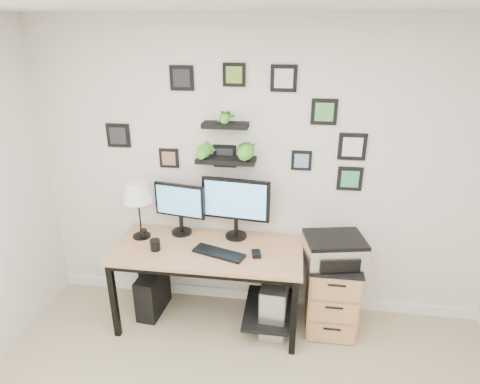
% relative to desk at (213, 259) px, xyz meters
% --- Properties ---
extents(room, '(4.00, 4.00, 4.00)m').
position_rel_desk_xyz_m(room, '(0.39, 0.32, -0.58)').
color(room, tan).
rests_on(room, ground).
extents(desk, '(1.60, 0.70, 0.75)m').
position_rel_desk_xyz_m(desk, '(0.00, 0.00, 0.00)').
color(desk, tan).
rests_on(desk, ground).
extents(monitor_left, '(0.47, 0.21, 0.48)m').
position_rel_desk_xyz_m(monitor_left, '(-0.33, 0.20, 0.40)').
color(monitor_left, black).
rests_on(monitor_left, desk).
extents(monitor_right, '(0.60, 0.21, 0.55)m').
position_rel_desk_xyz_m(monitor_right, '(0.17, 0.19, 0.45)').
color(monitor_right, black).
rests_on(monitor_right, desk).
extents(keyboard, '(0.46, 0.27, 0.02)m').
position_rel_desk_xyz_m(keyboard, '(0.08, -0.11, 0.13)').
color(keyboard, black).
rests_on(keyboard, desk).
extents(mouse, '(0.09, 0.12, 0.03)m').
position_rel_desk_xyz_m(mouse, '(0.38, -0.09, 0.14)').
color(mouse, black).
rests_on(mouse, desk).
extents(table_lamp, '(0.26, 0.26, 0.52)m').
position_rel_desk_xyz_m(table_lamp, '(-0.66, 0.09, 0.54)').
color(table_lamp, black).
rests_on(table_lamp, desk).
extents(mug, '(0.08, 0.08, 0.10)m').
position_rel_desk_xyz_m(mug, '(-0.46, -0.12, 0.17)').
color(mug, black).
rests_on(mug, desk).
extents(pen_cup, '(0.06, 0.06, 0.08)m').
position_rel_desk_xyz_m(pen_cup, '(-0.64, 0.07, 0.16)').
color(pen_cup, black).
rests_on(pen_cup, desk).
extents(pc_tower_black, '(0.21, 0.42, 0.41)m').
position_rel_desk_xyz_m(pc_tower_black, '(-0.58, 0.02, -0.42)').
color(pc_tower_black, black).
rests_on(pc_tower_black, ground).
extents(pc_tower_grey, '(0.24, 0.50, 0.49)m').
position_rel_desk_xyz_m(pc_tower_grey, '(0.55, -0.02, -0.38)').
color(pc_tower_grey, gray).
rests_on(pc_tower_grey, ground).
extents(file_cabinet, '(0.43, 0.53, 0.67)m').
position_rel_desk_xyz_m(file_cabinet, '(1.04, 0.06, -0.29)').
color(file_cabinet, tan).
rests_on(file_cabinet, ground).
extents(printer, '(0.54, 0.46, 0.22)m').
position_rel_desk_xyz_m(printer, '(1.02, 0.05, 0.15)').
color(printer, silver).
rests_on(printer, file_cabinet).
extents(wall_decor, '(2.22, 0.18, 1.02)m').
position_rel_desk_xyz_m(wall_decor, '(0.16, 0.26, 1.03)').
color(wall_decor, black).
rests_on(wall_decor, ground).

